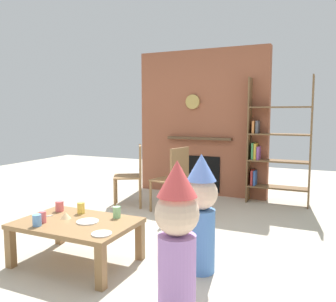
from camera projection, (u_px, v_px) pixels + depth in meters
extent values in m
plane|color=#BCB29E|center=(138.00, 248.00, 3.52)|extent=(12.00, 12.00, 0.00)
cube|color=#935138|center=(202.00, 123.00, 5.84)|extent=(2.20, 0.18, 2.40)
cube|color=black|center=(200.00, 174.00, 5.84)|extent=(0.70, 0.02, 0.60)
cube|color=brown|center=(199.00, 138.00, 5.74)|extent=(1.10, 0.10, 0.04)
cylinder|color=tan|center=(193.00, 102.00, 5.74)|extent=(0.24, 0.04, 0.24)
cube|color=brown|center=(249.00, 140.00, 5.34)|extent=(0.02, 0.28, 1.90)
cube|color=brown|center=(311.00, 142.00, 4.98)|extent=(0.02, 0.28, 1.90)
cube|color=brown|center=(277.00, 187.00, 5.23)|extent=(0.86, 0.28, 0.02)
cube|color=brown|center=(278.00, 161.00, 5.19)|extent=(0.86, 0.28, 0.02)
cube|color=brown|center=(279.00, 134.00, 5.15)|extent=(0.86, 0.28, 0.02)
cube|color=brown|center=(280.00, 107.00, 5.10)|extent=(0.86, 0.28, 0.02)
cube|color=#B23333|center=(253.00, 177.00, 5.37)|extent=(0.03, 0.20, 0.23)
cube|color=#3359A5|center=(255.00, 178.00, 5.36)|extent=(0.03, 0.20, 0.22)
cube|color=#3F8C4C|center=(253.00, 151.00, 5.33)|extent=(0.03, 0.20, 0.25)
cube|color=gold|center=(256.00, 151.00, 5.31)|extent=(0.04, 0.20, 0.24)
cube|color=#8C4C99|center=(259.00, 153.00, 5.30)|extent=(0.03, 0.20, 0.20)
cube|color=#D87F3F|center=(254.00, 127.00, 5.29)|extent=(0.04, 0.20, 0.19)
cube|color=#4C4C51|center=(258.00, 127.00, 5.27)|extent=(0.04, 0.20, 0.19)
cube|color=olive|center=(76.00, 223.00, 3.14)|extent=(1.05, 0.71, 0.04)
cube|color=olive|center=(11.00, 248.00, 3.07)|extent=(0.07, 0.07, 0.35)
cube|color=olive|center=(101.00, 268.00, 2.68)|extent=(0.07, 0.07, 0.35)
cube|color=olive|center=(60.00, 227.00, 3.64)|extent=(0.07, 0.07, 0.35)
cube|color=olive|center=(140.00, 241.00, 3.24)|extent=(0.07, 0.07, 0.35)
cylinder|color=#F2CC4C|center=(81.00, 208.00, 3.37)|extent=(0.07, 0.07, 0.11)
cylinder|color=#669EE0|center=(37.00, 220.00, 2.99)|extent=(0.07, 0.07, 0.10)
cylinder|color=#8CD18C|center=(117.00, 212.00, 3.23)|extent=(0.07, 0.07, 0.10)
cylinder|color=#E5666B|center=(43.00, 217.00, 3.08)|extent=(0.06, 0.06, 0.10)
cylinder|color=#E5666B|center=(60.00, 206.00, 3.45)|extent=(0.08, 0.08, 0.10)
cylinder|color=white|center=(88.00, 222.00, 3.10)|extent=(0.20, 0.20, 0.01)
cylinder|color=white|center=(102.00, 234.00, 2.79)|extent=(0.16, 0.16, 0.01)
cone|color=#EAC68C|center=(66.00, 215.00, 3.20)|extent=(0.10, 0.10, 0.06)
cube|color=silver|center=(45.00, 217.00, 3.26)|extent=(0.08, 0.14, 0.01)
cylinder|color=#B27FCC|center=(177.00, 277.00, 2.30)|extent=(0.25, 0.25, 0.57)
sphere|color=beige|center=(177.00, 213.00, 2.25)|extent=(0.29, 0.29, 0.29)
cone|color=#EA4C4C|center=(177.00, 178.00, 2.23)|extent=(0.26, 0.26, 0.24)
cylinder|color=#4C7FC6|center=(201.00, 241.00, 2.98)|extent=(0.25, 0.25, 0.55)
sphere|color=beige|center=(201.00, 193.00, 2.94)|extent=(0.28, 0.28, 0.28)
cone|color=#668CE5|center=(201.00, 167.00, 2.91)|extent=(0.25, 0.25, 0.23)
cube|color=olive|center=(128.00, 176.00, 5.08)|extent=(0.55, 0.55, 0.02)
cube|color=olive|center=(140.00, 160.00, 5.07)|extent=(0.22, 0.36, 0.45)
cylinder|color=olive|center=(116.00, 189.00, 5.27)|extent=(0.04, 0.04, 0.43)
cylinder|color=olive|center=(115.00, 195.00, 4.91)|extent=(0.04, 0.04, 0.43)
cylinder|color=olive|center=(140.00, 189.00, 5.30)|extent=(0.04, 0.04, 0.43)
cylinder|color=olive|center=(140.00, 194.00, 4.95)|extent=(0.04, 0.04, 0.43)
cube|color=olive|center=(169.00, 180.00, 4.82)|extent=(0.48, 0.48, 0.02)
cube|color=olive|center=(180.00, 164.00, 4.69)|extent=(0.12, 0.40, 0.45)
cylinder|color=olive|center=(166.00, 192.00, 5.10)|extent=(0.04, 0.04, 0.43)
cylinder|color=olive|center=(151.00, 196.00, 4.81)|extent=(0.04, 0.04, 0.43)
cylinder|color=olive|center=(187.00, 195.00, 4.88)|extent=(0.04, 0.04, 0.43)
cylinder|color=olive|center=(171.00, 200.00, 4.60)|extent=(0.04, 0.04, 0.43)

